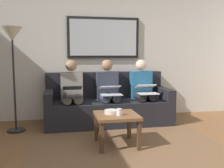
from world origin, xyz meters
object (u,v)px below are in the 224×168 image
object	(u,v)px
coffee_table	(117,119)
standing_lamp	(12,46)
framed_mirror	(104,38)
laptop_silver	(111,91)
person_right	(72,91)
laptop_white	(147,90)
person_middle	(108,90)
laptop_black	(73,91)
cup	(119,112)
person_left	(142,89)
couch	(107,105)
bowl	(111,112)

from	to	relation	value
coffee_table	standing_lamp	distance (m)	2.01
framed_mirror	laptop_silver	world-z (taller)	framed_mirror
person_right	standing_lamp	distance (m)	1.20
laptop_white	person_middle	size ratio (longest dim) A/B	0.31
laptop_white	laptop_silver	xyz separation A→B (m)	(0.64, 0.00, 0.00)
person_right	laptop_black	distance (m)	0.23
framed_mirror	cup	world-z (taller)	framed_mirror
laptop_silver	cup	bearing A→B (deg)	85.23
person_left	laptop_black	xyz separation A→B (m)	(1.28, 0.23, 0.02)
coffee_table	person_middle	distance (m)	1.18
laptop_silver	laptop_black	world-z (taller)	laptop_black
coffee_table	laptop_silver	world-z (taller)	laptop_silver
framed_mirror	person_left	size ratio (longest dim) A/B	1.21
standing_lamp	laptop_black	bearing A→B (deg)	177.79
couch	laptop_silver	bearing A→B (deg)	90.00
cup	standing_lamp	world-z (taller)	standing_lamp
couch	person_left	size ratio (longest dim) A/B	1.93
bowl	coffee_table	bearing A→B (deg)	142.11
laptop_silver	person_right	world-z (taller)	person_right
coffee_table	cup	xyz separation A→B (m)	(-0.02, 0.08, 0.12)
standing_lamp	framed_mirror	bearing A→B (deg)	-157.07
laptop_silver	laptop_white	bearing A→B (deg)	-179.58
framed_mirror	person_left	xyz separation A→B (m)	(-0.64, 0.46, -0.94)
couch	standing_lamp	bearing A→B (deg)	9.80
person_right	person_middle	bearing A→B (deg)	180.00
framed_mirror	laptop_silver	distance (m)	1.16
framed_mirror	laptop_white	size ratio (longest dim) A/B	3.89
cup	laptop_white	bearing A→B (deg)	-126.18
laptop_white	person_right	bearing A→B (deg)	-10.50
coffee_table	laptop_silver	bearing A→B (deg)	-96.26
framed_mirror	laptop_black	size ratio (longest dim) A/B	3.72
coffee_table	standing_lamp	bearing A→B (deg)	-33.22
framed_mirror	bowl	size ratio (longest dim) A/B	7.25
couch	person_middle	distance (m)	0.31
coffee_table	laptop_black	xyz separation A→B (m)	(0.54, -0.91, 0.26)
bowl	standing_lamp	bearing A→B (deg)	-33.01
couch	laptop_silver	world-z (taller)	couch
bowl	person_left	distance (m)	1.37
person_left	standing_lamp	world-z (taller)	standing_lamp
bowl	laptop_silver	size ratio (longest dim) A/B	0.55
cup	laptop_black	distance (m)	1.15
person_middle	laptop_black	xyz separation A→B (m)	(0.64, 0.23, 0.02)
cup	laptop_white	xyz separation A→B (m)	(-0.72, -0.99, 0.15)
bowl	person_middle	xyz separation A→B (m)	(-0.16, -1.10, 0.15)
person_left	person_middle	xyz separation A→B (m)	(0.64, 0.00, 0.00)
bowl	framed_mirror	bearing A→B (deg)	-95.88
couch	cup	size ratio (longest dim) A/B	24.44
cup	person_right	size ratio (longest dim) A/B	0.08
person_left	laptop_black	world-z (taller)	person_left
coffee_table	person_right	world-z (taller)	person_right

